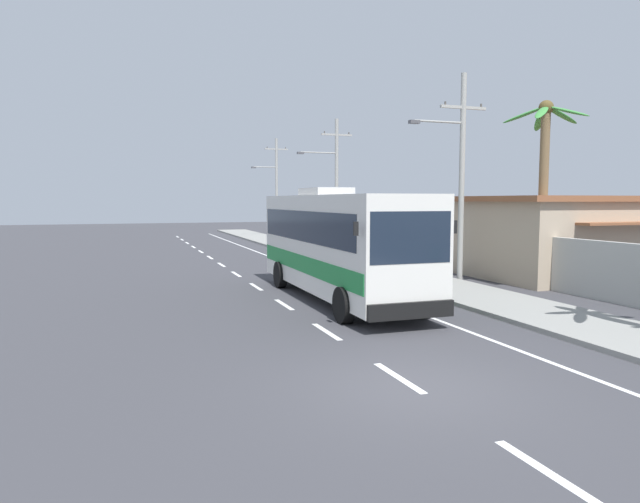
{
  "coord_description": "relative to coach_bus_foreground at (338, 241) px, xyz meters",
  "views": [
    {
      "loc": [
        -5.05,
        -9.05,
        3.46
      ],
      "look_at": [
        1.41,
        9.3,
        1.7
      ],
      "focal_mm": 31.83,
      "sensor_mm": 36.0,
      "label": 1
    }
  ],
  "objects": [
    {
      "name": "utility_pole_far",
      "position": [
        6.69,
        17.82,
        2.76
      ],
      "size": [
        3.9,
        0.24,
        8.93
      ],
      "color": "#9E9E99",
      "rests_on": "ground"
    },
    {
      "name": "sidewalk_kerb",
      "position": [
        4.72,
        0.67,
        -1.96
      ],
      "size": [
        3.2,
        90.0,
        0.14
      ],
      "primitive_type": "cube",
      "color": "gray",
      "rests_on": "ground"
    },
    {
      "name": "coach_bus_foreground",
      "position": [
        0.0,
        0.0,
        0.0
      ],
      "size": [
        3.02,
        10.79,
        3.91
      ],
      "color": "silver",
      "rests_on": "ground"
    },
    {
      "name": "ground_plane",
      "position": [
        -2.08,
        -9.33,
        -2.03
      ],
      "size": [
        160.0,
        160.0,
        0.0
      ],
      "primitive_type": "plane",
      "color": "#3A3A3F"
    },
    {
      "name": "boundary_wall",
      "position": [
        8.52,
        4.67,
        -1.0
      ],
      "size": [
        0.24,
        60.0,
        2.07
      ],
      "primitive_type": "cube",
      "color": "#B2B2AD",
      "rests_on": "ground"
    },
    {
      "name": "motorcycle_beside_bus",
      "position": [
        2.49,
        8.65,
        -1.4
      ],
      "size": [
        0.56,
        1.96,
        1.55
      ],
      "color": "black",
      "rests_on": "ground"
    },
    {
      "name": "utility_pole_mid",
      "position": [
        6.62,
        2.66,
        2.68
      ],
      "size": [
        3.65,
        0.24,
        8.81
      ],
      "color": "#9E9E99",
      "rests_on": "ground"
    },
    {
      "name": "palm_nearest",
      "position": [
        8.45,
        -0.34,
        2.72
      ],
      "size": [
        2.97,
        2.96,
        7.29
      ],
      "color": "brown",
      "rests_on": "ground"
    },
    {
      "name": "roadside_building",
      "position": [
        13.35,
        2.47,
        -0.19
      ],
      "size": [
        11.82,
        7.9,
        3.65
      ],
      "color": "tan",
      "rests_on": "ground"
    },
    {
      "name": "utility_pole_distant",
      "position": [
        6.57,
        32.97,
        2.85
      ],
      "size": [
        3.48,
        0.24,
        9.15
      ],
      "color": "#9E9E99",
      "rests_on": "ground"
    },
    {
      "name": "lane_markings",
      "position": [
        0.2,
        4.97,
        -2.03
      ],
      "size": [
        3.7,
        71.0,
        0.01
      ],
      "color": "white",
      "rests_on": "ground"
    }
  ]
}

